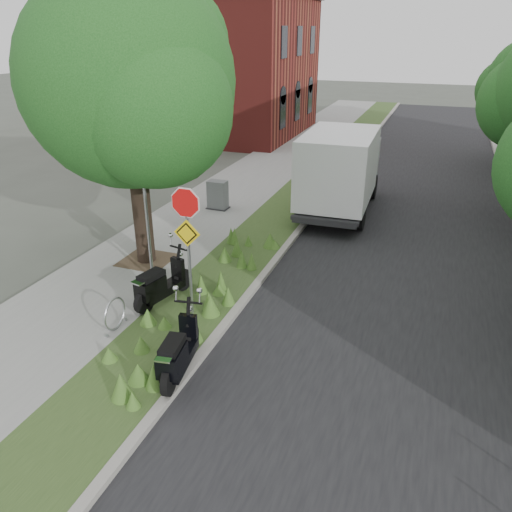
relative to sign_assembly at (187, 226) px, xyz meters
The scene contains 14 objects.
ground 2.78m from the sign_assembly, 22.62° to the right, with size 120.00×120.00×0.00m, color #4C5147.
sidewalk_near 10.10m from the sign_assembly, 106.84° to the left, with size 3.50×60.00×0.12m, color gray.
verge 9.69m from the sign_assembly, 90.61° to the left, with size 2.00×60.00×0.12m, color #334D21.
kerb_near 9.73m from the sign_assembly, 84.54° to the left, with size 0.20×60.00×0.13m, color #9E9991.
road 10.65m from the sign_assembly, 64.96° to the left, with size 7.00×60.00×0.01m, color black.
street_tree_main 4.30m from the sign_assembly, 139.63° to the left, with size 6.21×5.54×7.66m.
bare_post 2.18m from the sign_assembly, 145.95° to the left, with size 0.08×0.08×4.00m.
bike_hoop 2.54m from the sign_assembly, 137.69° to the right, with size 0.06×0.78×0.77m.
sign_assembly is the anchor object (origin of this frame).
brick_building 22.97m from the sign_assembly, 110.72° to the left, with size 9.40×10.40×8.30m.
scooter_near 2.00m from the sign_assembly, behind, with size 0.69×1.93×0.93m.
scooter_far 2.96m from the sign_assembly, 69.57° to the right, with size 0.60×1.95×0.93m.
box_truck 8.82m from the sign_assembly, 78.86° to the left, with size 2.46×5.80×2.59m.
utility_cabinet 7.76m from the sign_assembly, 109.55° to the left, with size 0.80×0.54×1.06m.
Camera 1 is at (3.55, -8.46, 6.28)m, focal length 35.00 mm.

